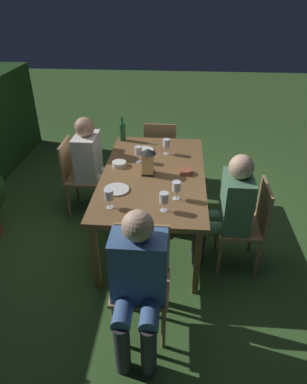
{
  "coord_description": "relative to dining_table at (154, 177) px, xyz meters",
  "views": [
    {
      "loc": [
        -2.98,
        -0.23,
        2.35
      ],
      "look_at": [
        0.0,
        0.0,
        0.52
      ],
      "focal_mm": 32.21,
      "sensor_mm": 36.0,
      "label": 1
    }
  ],
  "objects": [
    {
      "name": "ground_plane",
      "position": [
        0.0,
        0.0,
        -0.69
      ],
      "size": [
        16.0,
        16.0,
        0.0
      ],
      "primitive_type": "plane",
      "color": "#385B28"
    },
    {
      "name": "green_bottle_on_table",
      "position": [
        0.78,
        0.43,
        0.16
      ],
      "size": [
        0.07,
        0.07,
        0.29
      ],
      "color": "#1E5B2D",
      "rests_on": "dining_table"
    },
    {
      "name": "person_in_cream",
      "position": [
        0.4,
        0.7,
        -0.05
      ],
      "size": [
        0.38,
        0.47,
        1.15
      ],
      "color": "white",
      "rests_on": "ground"
    },
    {
      "name": "plate_a",
      "position": [
        -0.36,
        0.31,
        0.06
      ],
      "size": [
        0.23,
        0.23,
        0.01
      ],
      "primitive_type": "cylinder",
      "color": "silver",
      "rests_on": "dining_table"
    },
    {
      "name": "wine_glass_b",
      "position": [
        -0.64,
        0.31,
        0.17
      ],
      "size": [
        0.08,
        0.08,
        0.17
      ],
      "color": "silver",
      "rests_on": "dining_table"
    },
    {
      "name": "person_in_blue",
      "position": [
        -1.33,
        0.0,
        -0.05
      ],
      "size": [
        0.48,
        0.38,
        1.15
      ],
      "color": "#426699",
      "rests_on": "ground"
    },
    {
      "name": "lantern_centerpiece",
      "position": [
        -0.02,
        0.05,
        0.2
      ],
      "size": [
        0.15,
        0.15,
        0.27
      ],
      "color": "black",
      "rests_on": "dining_table"
    },
    {
      "name": "dining_table",
      "position": [
        0.0,
        0.0,
        0.0
      ],
      "size": [
        1.77,
        1.0,
        0.74
      ],
      "color": "brown",
      "rests_on": "ground"
    },
    {
      "name": "chair_side_right_b",
      "position": [
        0.4,
        0.89,
        -0.21
      ],
      "size": [
        0.42,
        0.4,
        0.87
      ],
      "color": "#9E7A51",
      "rests_on": "ground"
    },
    {
      "name": "wine_glass_c",
      "position": [
        -0.65,
        -0.14,
        0.17
      ],
      "size": [
        0.08,
        0.08,
        0.17
      ],
      "color": "silver",
      "rests_on": "dining_table"
    },
    {
      "name": "wine_glass_a",
      "position": [
        -0.46,
        -0.23,
        0.17
      ],
      "size": [
        0.08,
        0.08,
        0.17
      ],
      "color": "silver",
      "rests_on": "dining_table"
    },
    {
      "name": "person_in_green",
      "position": [
        -0.4,
        -0.7,
        -0.05
      ],
      "size": [
        0.38,
        0.47,
        1.15
      ],
      "color": "#4C7A5B",
      "rests_on": "ground"
    },
    {
      "name": "wine_glass_d",
      "position": [
        0.45,
        -0.1,
        0.17
      ],
      "size": [
        0.08,
        0.08,
        0.17
      ],
      "color": "silver",
      "rests_on": "dining_table"
    },
    {
      "name": "bowl_bread",
      "position": [
        0.01,
        -0.31,
        0.08
      ],
      "size": [
        0.13,
        0.13,
        0.04
      ],
      "color": "#9E5138",
      "rests_on": "dining_table"
    },
    {
      "name": "wine_glass_e",
      "position": [
        0.23,
        0.17,
        0.17
      ],
      "size": [
        0.08,
        0.08,
        0.17
      ],
      "color": "silver",
      "rests_on": "dining_table"
    },
    {
      "name": "chair_head_near",
      "position": [
        -1.13,
        0.0,
        -0.21
      ],
      "size": [
        0.4,
        0.42,
        0.87
      ],
      "color": "#9E7A51",
      "rests_on": "ground"
    },
    {
      "name": "chair_side_left_a",
      "position": [
        -0.4,
        -0.89,
        -0.21
      ],
      "size": [
        0.42,
        0.4,
        0.87
      ],
      "color": "#9E7A51",
      "rests_on": "ground"
    },
    {
      "name": "chair_head_far",
      "position": [
        1.13,
        0.0,
        -0.21
      ],
      "size": [
        0.4,
        0.42,
        0.87
      ],
      "color": "#9E7A51",
      "rests_on": "ground"
    },
    {
      "name": "plate_b",
      "position": [
        0.51,
        0.14,
        0.06
      ],
      "size": [
        0.2,
        0.2,
        0.01
      ],
      "primitive_type": "cylinder",
      "color": "white",
      "rests_on": "dining_table"
    },
    {
      "name": "bowl_olives",
      "position": [
        0.12,
        0.36,
        0.08
      ],
      "size": [
        0.14,
        0.14,
        0.05
      ],
      "color": "silver",
      "rests_on": "dining_table"
    }
  ]
}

